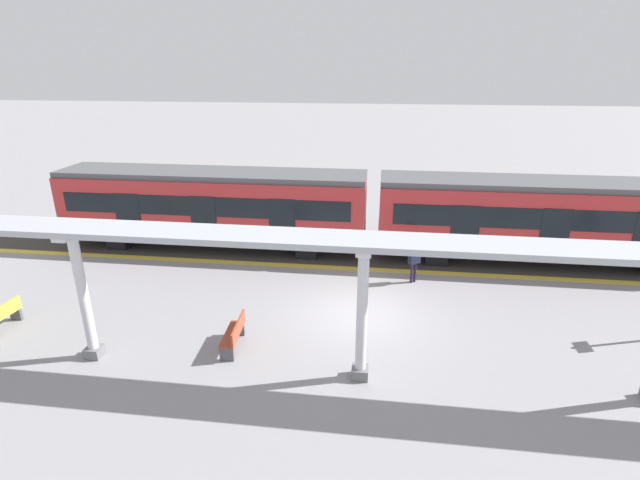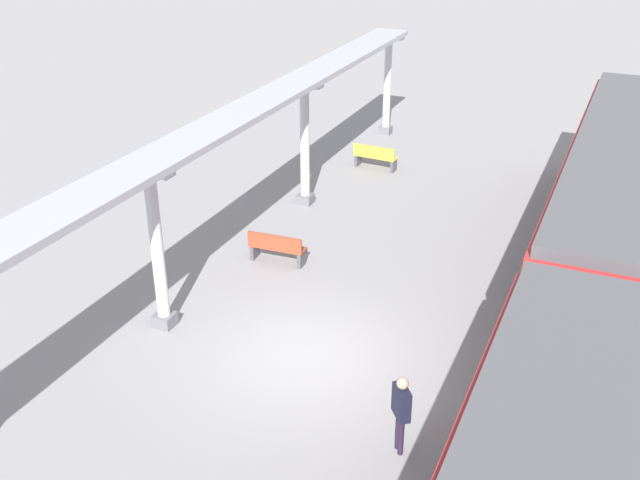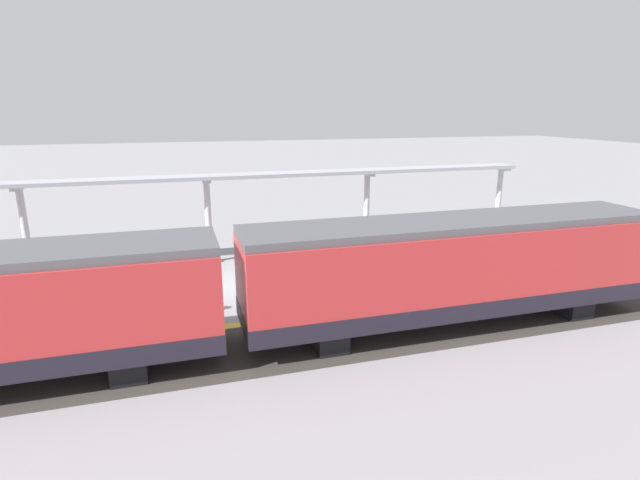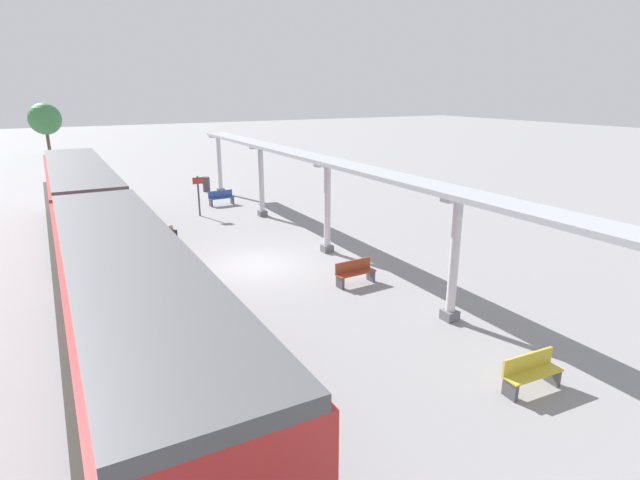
% 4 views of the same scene
% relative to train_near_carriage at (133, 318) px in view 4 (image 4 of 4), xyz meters
% --- Properties ---
extents(ground_plane, '(176.00, 176.00, 0.00)m').
position_rel_train_near_carriage_xyz_m(ground_plane, '(5.46, 6.73, -1.83)').
color(ground_plane, gray).
extents(tactile_edge_strip, '(0.39, 38.26, 0.01)m').
position_rel_train_near_carriage_xyz_m(tactile_edge_strip, '(1.79, 6.73, -1.83)').
color(tactile_edge_strip, gold).
rests_on(tactile_edge_strip, ground).
extents(trackbed, '(3.20, 50.26, 0.01)m').
position_rel_train_near_carriage_xyz_m(trackbed, '(-0.01, 6.73, -1.83)').
color(trackbed, '#38332D').
rests_on(trackbed, ground).
extents(train_near_carriage, '(2.65, 13.48, 3.48)m').
position_rel_train_near_carriage_xyz_m(train_near_carriage, '(0.00, 0.00, 0.00)').
color(train_near_carriage, '#B92D2D').
rests_on(train_near_carriage, ground).
extents(train_far_carriage, '(2.65, 13.48, 3.48)m').
position_rel_train_near_carriage_xyz_m(train_far_carriage, '(0.00, 14.06, 0.00)').
color(train_far_carriage, '#B92D2D').
rests_on(train_far_carriage, ground).
extents(canopy_pillar_second, '(1.10, 0.44, 3.79)m').
position_rel_train_near_carriage_xyz_m(canopy_pillar_second, '(8.87, -0.58, 0.09)').
color(canopy_pillar_second, slate).
rests_on(canopy_pillar_second, ground).
extents(canopy_pillar_third, '(1.10, 0.44, 3.79)m').
position_rel_train_near_carriage_xyz_m(canopy_pillar_third, '(8.87, 6.98, 0.09)').
color(canopy_pillar_third, slate).
rests_on(canopy_pillar_third, ground).
extents(canopy_pillar_fourth, '(1.10, 0.44, 3.79)m').
position_rel_train_near_carriage_xyz_m(canopy_pillar_fourth, '(8.87, 14.23, 0.09)').
color(canopy_pillar_fourth, slate).
rests_on(canopy_pillar_fourth, ground).
extents(canopy_pillar_fifth, '(1.10, 0.44, 3.79)m').
position_rel_train_near_carriage_xyz_m(canopy_pillar_fifth, '(8.87, 21.53, 0.09)').
color(canopy_pillar_fifth, slate).
rests_on(canopy_pillar_fifth, ground).
extents(canopy_beam, '(1.20, 30.39, 0.16)m').
position_rel_train_near_carriage_xyz_m(canopy_beam, '(8.87, 6.73, 2.04)').
color(canopy_beam, '#A8AAB2').
rests_on(canopy_beam, canopy_pillar_nearest).
extents(bench_near_end, '(1.52, 0.52, 0.86)m').
position_rel_train_near_carriage_xyz_m(bench_near_end, '(7.91, 3.27, -1.39)').
color(bench_near_end, '#9F4026').
rests_on(bench_near_end, ground).
extents(bench_mid_platform, '(1.52, 0.52, 0.86)m').
position_rel_train_near_carriage_xyz_m(bench_mid_platform, '(7.93, -4.25, -1.39)').
color(bench_mid_platform, gold).
rests_on(bench_mid_platform, ground).
extents(bench_far_end, '(1.52, 0.50, 0.86)m').
position_rel_train_near_carriage_xyz_m(bench_far_end, '(7.73, 17.95, -1.39)').
color(bench_far_end, '#33559E').
rests_on(bench_far_end, ground).
extents(trash_bin, '(0.48, 0.48, 1.00)m').
position_rel_train_near_carriage_xyz_m(trash_bin, '(8.16, 22.44, -1.33)').
color(trash_bin, '#48434A').
rests_on(trash_bin, ground).
extents(platform_info_sign, '(0.56, 0.10, 2.20)m').
position_rel_train_near_carriage_xyz_m(platform_info_sign, '(5.85, 15.90, -0.50)').
color(platform_info_sign, '#4C4C51').
rests_on(platform_info_sign, ground).
extents(passenger_waiting_near_edge, '(0.44, 0.49, 1.58)m').
position_rel_train_near_carriage_xyz_m(passenger_waiting_near_edge, '(2.75, 8.70, -0.85)').
color(passenger_waiting_near_edge, '#261A30').
rests_on(passenger_waiting_near_edge, ground).
extents(tree_left_background, '(3.17, 3.17, 5.37)m').
position_rel_train_near_carriage_xyz_m(tree_left_background, '(-0.69, 48.60, 1.94)').
color(tree_left_background, brown).
rests_on(tree_left_background, ground).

